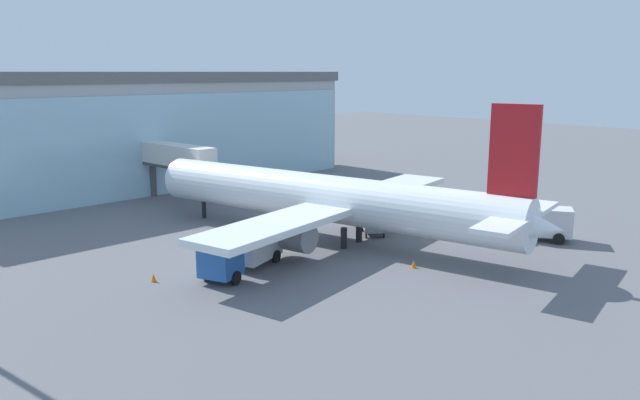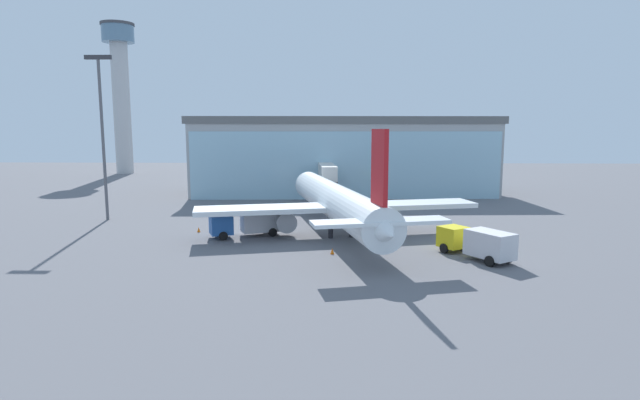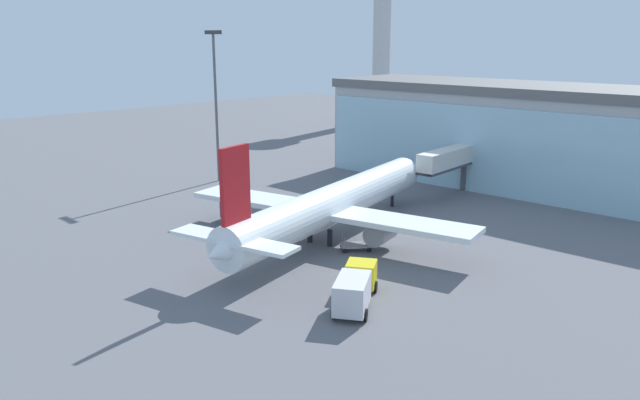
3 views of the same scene
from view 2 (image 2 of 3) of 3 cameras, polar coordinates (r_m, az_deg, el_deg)
name	(u,v)px [view 2 (image 2 of 3)]	position (r m, az deg, el deg)	size (l,w,h in m)	color
ground	(351,250)	(47.18, 3.54, -5.68)	(240.00, 240.00, 0.00)	slate
terminal_building	(343,156)	(87.53, 2.64, 5.10)	(52.54, 18.39, 13.26)	#A7A7A7
jet_bridge	(327,173)	(75.48, 0.80, 3.06)	(3.20, 11.58, 5.97)	silver
control_tower	(121,84)	(136.68, -21.83, 12.17)	(8.01, 8.01, 36.93)	#BBBBBB
apron_light_mast	(102,125)	(66.79, -23.65, 7.89)	(3.20, 0.40, 19.98)	#59595E
airplane	(337,203)	(53.58, 1.91, -0.31)	(30.02, 36.13, 11.25)	white
catering_truck	(248,222)	(53.17, -8.22, -2.56)	(7.58, 4.84, 2.65)	#2659A5
fuel_truck	(477,242)	(45.74, 17.54, -4.61)	(5.76, 7.35, 2.65)	yellow
baggage_cart	(375,231)	(53.41, 6.26, -3.53)	(2.99, 3.19, 1.50)	gray
safety_cone_nose	(332,251)	(45.42, 1.41, -5.86)	(0.36, 0.36, 0.55)	orange
safety_cone_wingtip	(199,230)	(56.48, -13.70, -3.31)	(0.36, 0.36, 0.55)	orange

